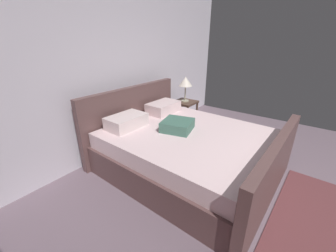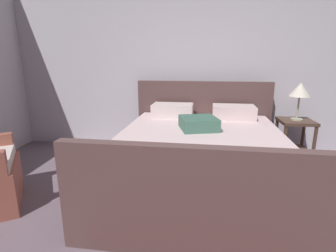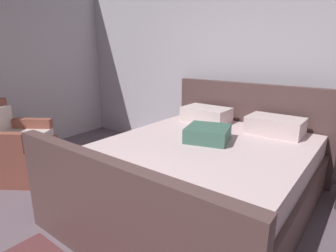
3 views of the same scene
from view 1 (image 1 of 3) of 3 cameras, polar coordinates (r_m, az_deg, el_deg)
The scene contains 5 objects.
wall_back at distance 3.63m, azimuth -13.21°, elevation 14.76°, with size 6.13×0.12×2.69m, color silver.
bed at distance 3.06m, azimuth 4.70°, elevation -6.14°, with size 2.05×2.41×1.10m.
nightstand_right at distance 4.46m, azimuth 4.55°, elevation 4.31°, with size 0.44×0.44×0.60m.
table_lamp_right at distance 4.31m, azimuth 4.81°, elevation 11.83°, with size 0.27×0.27×0.51m.
area_rug at distance 2.94m, azimuth 36.77°, elevation -20.79°, with size 1.76×0.96×0.01m, color brown.
Camera 1 is at (-2.33, 0.66, 1.83)m, focal length 22.35 mm.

